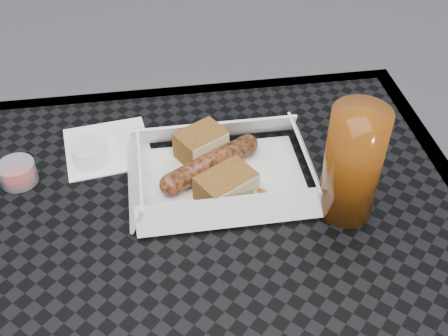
% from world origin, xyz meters
% --- Properties ---
extents(patio_table, '(0.80, 0.80, 0.74)m').
position_xyz_m(patio_table, '(0.00, 0.00, 0.67)').
color(patio_table, black).
rests_on(patio_table, ground).
extents(food_tray, '(0.22, 0.15, 0.00)m').
position_xyz_m(food_tray, '(0.08, 0.16, 0.75)').
color(food_tray, white).
rests_on(food_tray, patio_table).
extents(bratwurst, '(0.14, 0.10, 0.03)m').
position_xyz_m(bratwurst, '(0.06, 0.18, 0.76)').
color(bratwurst, brown).
rests_on(bratwurst, food_tray).
extents(bread_near, '(0.08, 0.07, 0.04)m').
position_xyz_m(bread_near, '(0.05, 0.21, 0.77)').
color(bread_near, brown).
rests_on(bread_near, food_tray).
extents(bread_far, '(0.09, 0.08, 0.04)m').
position_xyz_m(bread_far, '(0.07, 0.13, 0.77)').
color(bread_far, brown).
rests_on(bread_far, food_tray).
extents(veg_garnish, '(0.03, 0.03, 0.00)m').
position_xyz_m(veg_garnish, '(0.12, 0.11, 0.75)').
color(veg_garnish, '#E35609').
rests_on(veg_garnish, food_tray).
extents(napkin, '(0.13, 0.13, 0.00)m').
position_xyz_m(napkin, '(-0.08, 0.25, 0.75)').
color(napkin, white).
rests_on(napkin, patio_table).
extents(condiment_cup_sauce, '(0.05, 0.05, 0.03)m').
position_xyz_m(condiment_cup_sauce, '(-0.20, 0.20, 0.76)').
color(condiment_cup_sauce, maroon).
rests_on(condiment_cup_sauce, patio_table).
extents(condiment_cup_empty, '(0.05, 0.05, 0.03)m').
position_xyz_m(condiment_cup_empty, '(-0.10, 0.23, 0.76)').
color(condiment_cup_empty, silver).
rests_on(condiment_cup_empty, patio_table).
extents(drink_glass, '(0.07, 0.07, 0.16)m').
position_xyz_m(drink_glass, '(0.22, 0.08, 0.82)').
color(drink_glass, '#662E08').
rests_on(drink_glass, patio_table).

